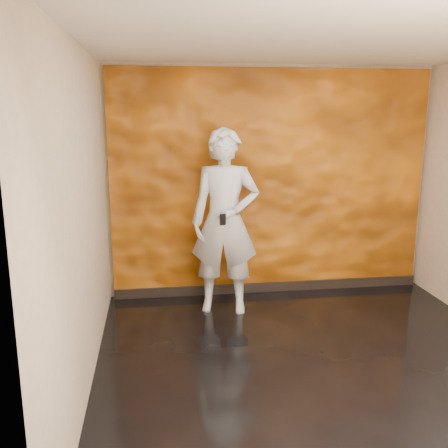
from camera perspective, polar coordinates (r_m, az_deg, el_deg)
room at (r=4.31m, az=11.41°, el=1.06°), size 4.02×4.02×2.81m
feature_wall at (r=6.17m, az=5.41°, el=4.56°), size 3.90×0.06×2.75m
baseboard at (r=6.45m, az=5.24°, el=-7.17°), size 3.90×0.04×0.12m
man at (r=5.59m, az=0.12°, el=0.24°), size 0.85×0.65×2.09m
phone at (r=5.28m, az=-0.14°, el=0.52°), size 0.07×0.03×0.12m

